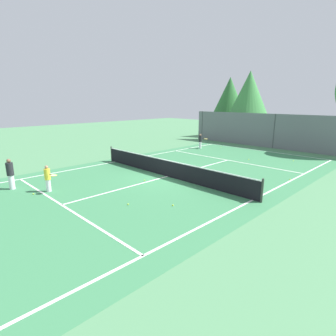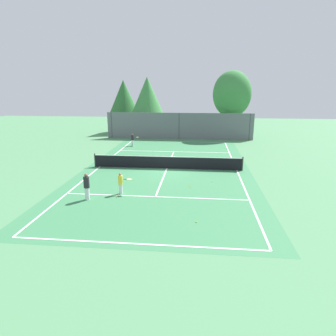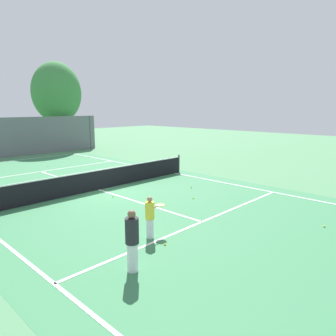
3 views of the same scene
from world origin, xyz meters
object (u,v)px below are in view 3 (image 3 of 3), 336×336
Objects in this scene: tennis_ball_5 at (165,244)px; tennis_ball_11 at (11,207)px; tennis_ball_7 at (131,171)px; tennis_ball_0 at (113,196)px; player_1 at (132,240)px; tennis_ball_9 at (127,164)px; ball_crate at (117,179)px; player_2 at (150,216)px; tennis_ball_2 at (68,159)px; tennis_ball_8 at (48,166)px; tennis_ball_10 at (191,187)px; tennis_ball_6 at (193,198)px; tennis_ball_4 at (8,200)px; tennis_ball_3 at (324,226)px.

tennis_ball_11 is (-1.80, 6.94, 0.00)m from tennis_ball_5.
tennis_ball_0 is at bearing -137.69° from tennis_ball_7.
player_1 is 6.79m from tennis_ball_0.
tennis_ball_7 and tennis_ball_9 have the same top height.
ball_crate reaches higher than tennis_ball_7.
tennis_ball_9 is (7.57, 10.51, -0.65)m from player_2.
tennis_ball_8 is (-2.56, -1.97, 0.00)m from tennis_ball_2.
tennis_ball_5 is at bearing -75.48° from tennis_ball_11.
player_1 reaches higher than tennis_ball_2.
player_2 is (1.70, 1.18, -0.12)m from player_1.
tennis_ball_11 is (-7.50, 3.21, 0.00)m from tennis_ball_10.
tennis_ball_8 is at bearing 102.57° from tennis_ball_10.
player_2 is 4.56m from tennis_ball_6.
tennis_ball_6 is (0.37, -5.03, -0.15)m from ball_crate.
player_2 is 6.40m from tennis_ball_10.
tennis_ball_8 is (3.32, 14.41, 0.00)m from tennis_ball_5.
tennis_ball_5 is at bearing -150.41° from tennis_ball_6.
tennis_ball_0 is at bearing -133.48° from tennis_ball_9.
ball_crate is 6.59× the size of tennis_ball_7.
tennis_ball_4 is (-3.52, 2.73, 0.00)m from tennis_ball_0.
ball_crate is 2.93m from tennis_ball_0.
tennis_ball_11 is (-3.79, 1.69, 0.00)m from tennis_ball_0.
tennis_ball_2 is at bearing 77.47° from ball_crate.
tennis_ball_0 is 1.00× the size of tennis_ball_3.
tennis_ball_7 and tennis_ball_10 have the same top height.
player_2 is 20.03× the size of tennis_ball_7.
tennis_ball_6 is 1.00× the size of tennis_ball_10.
player_1 is 8.46m from tennis_ball_10.
tennis_ball_8 is at bearing 117.64° from tennis_ball_7.
player_1 is 14.94m from tennis_ball_9.
tennis_ball_3 is 1.00× the size of tennis_ball_6.
tennis_ball_3 is at bearing -96.75° from tennis_ball_7.
tennis_ball_4 is at bearing 136.29° from tennis_ball_6.
player_2 is 20.03× the size of tennis_ball_8.
tennis_ball_0 is at bearing -24.07° from tennis_ball_11.
tennis_ball_2 is 1.00× the size of tennis_ball_5.
tennis_ball_10 is at bearing -30.44° from tennis_ball_4.
player_1 is 23.83× the size of tennis_ball_6.
tennis_ball_6 and tennis_ball_11 have the same top height.
tennis_ball_6 is 1.00× the size of tennis_ball_9.
tennis_ball_5 is 1.00× the size of tennis_ball_7.
tennis_ball_0 is at bearing -109.27° from tennis_ball_2.
tennis_ball_4 and tennis_ball_5 have the same top height.
tennis_ball_3 is 17.36m from tennis_ball_8.
tennis_ball_2 is at bearing 83.41° from tennis_ball_6.
player_2 is at bearing -112.77° from tennis_ball_0.
tennis_ball_0 is 4.01m from tennis_ball_10.
tennis_ball_2 and tennis_ball_6 have the same top height.
tennis_ball_0 is 8.59m from tennis_ball_3.
player_2 is at bearing -73.08° from tennis_ball_11.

